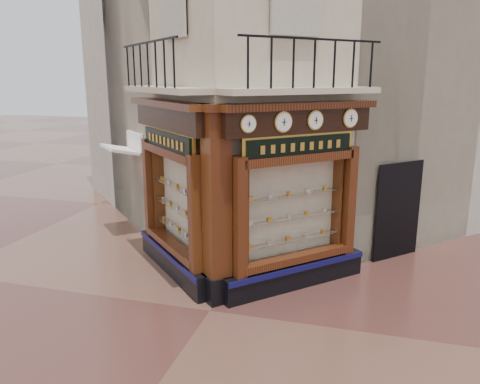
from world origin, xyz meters
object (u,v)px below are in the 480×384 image
(clock_c, at_px, (315,120))
(signboard_left, at_px, (167,141))
(clock_a, at_px, (248,124))
(signboard_right, at_px, (300,146))
(awning, at_px, (125,234))
(corner_pilaster, at_px, (217,209))
(clock_d, at_px, (350,118))
(clock_b, at_px, (283,122))

(clock_c, distance_m, signboard_left, 3.23)
(clock_a, relative_size, signboard_right, 0.17)
(clock_a, relative_size, awning, 0.26)
(corner_pilaster, xyz_separation_m, clock_d, (2.39, 1.78, 1.67))
(awning, xyz_separation_m, signboard_right, (5.40, -2.22, 3.10))
(awning, bearing_deg, signboard_right, -157.35)
(clock_b, distance_m, clock_d, 1.71)
(clock_c, bearing_deg, signboard_right, 157.58)
(clock_d, bearing_deg, awning, 122.06)
(corner_pilaster, distance_m, clock_d, 3.42)
(clock_d, height_order, signboard_left, clock_d)
(clock_d, bearing_deg, clock_a, -180.00)
(clock_d, height_order, awning, clock_d)
(clock_d, bearing_deg, clock_b, -180.00)
(corner_pilaster, relative_size, clock_d, 9.93)
(clock_c, relative_size, signboard_left, 0.19)
(clock_a, xyz_separation_m, clock_d, (1.76, 1.76, 0.00))
(signboard_left, bearing_deg, corner_pilaster, -169.75)
(clock_d, bearing_deg, signboard_right, 174.72)
(clock_a, bearing_deg, awning, 99.89)
(corner_pilaster, bearing_deg, clock_a, -42.91)
(corner_pilaster, xyz_separation_m, signboard_left, (-1.46, 1.01, 1.15))
(clock_a, height_order, clock_b, clock_b)
(corner_pilaster, bearing_deg, awning, 95.62)
(clock_b, xyz_separation_m, awning, (-5.12, 2.66, -3.62))
(clock_c, distance_m, signboard_right, 0.60)
(clock_a, height_order, awning, clock_a)
(clock_c, height_order, signboard_left, clock_c)
(clock_b, bearing_deg, signboard_right, 12.27)
(corner_pilaster, relative_size, clock_b, 9.70)
(signboard_left, bearing_deg, awning, 3.16)
(clock_a, relative_size, clock_c, 0.86)
(clock_c, relative_size, signboard_right, 0.20)
(clock_c, bearing_deg, clock_b, 180.00)
(clock_a, bearing_deg, signboard_right, 4.90)
(clock_b, distance_m, awning, 6.81)
(awning, bearing_deg, corner_pilaster, -174.38)
(clock_b, bearing_deg, signboard_left, 125.59)
(clock_d, bearing_deg, corner_pilaster, 171.76)
(corner_pilaster, xyz_separation_m, clock_a, (0.63, 0.02, 1.67))
(clock_a, height_order, clock_c, clock_c)
(clock_b, xyz_separation_m, signboard_left, (-2.64, 0.44, -0.52))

